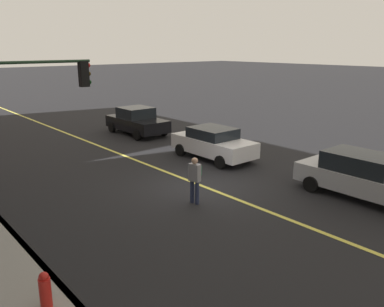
# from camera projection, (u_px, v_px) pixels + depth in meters

# --- Properties ---
(ground) EXTENTS (200.00, 200.00, 0.00)m
(ground) POSITION_uv_depth(u_px,v_px,m) (200.00, 185.00, 15.48)
(ground) COLOR black
(curb_edge) EXTENTS (80.00, 0.16, 0.15)m
(curb_edge) POSITION_uv_depth(u_px,v_px,m) (15.00, 237.00, 11.10)
(curb_edge) COLOR slate
(curb_edge) RESTS_ON ground
(lane_stripe_center) EXTENTS (80.00, 0.16, 0.01)m
(lane_stripe_center) POSITION_uv_depth(u_px,v_px,m) (200.00, 185.00, 15.48)
(lane_stripe_center) COLOR #D8CC4C
(lane_stripe_center) RESTS_ON ground
(car_silver) EXTENTS (4.76, 1.94, 1.62)m
(car_silver) POSITION_uv_depth(u_px,v_px,m) (363.00, 176.00, 14.01)
(car_silver) COLOR #A8AAB2
(car_silver) RESTS_ON ground
(car_black) EXTENTS (4.43, 2.13, 1.65)m
(car_black) POSITION_uv_depth(u_px,v_px,m) (137.00, 121.00, 24.40)
(car_black) COLOR black
(car_black) RESTS_ON ground
(car_white) EXTENTS (4.30, 2.00, 1.51)m
(car_white) POSITION_uv_depth(u_px,v_px,m) (213.00, 143.00, 19.00)
(car_white) COLOR silver
(car_white) RESTS_ON ground
(pedestrian_with_backpack) EXTENTS (0.43, 0.42, 1.64)m
(pedestrian_with_backpack) POSITION_uv_depth(u_px,v_px,m) (195.00, 177.00, 13.48)
(pedestrian_with_backpack) COLOR #262D4C
(pedestrian_with_backpack) RESTS_ON ground
(traffic_light_mast) EXTENTS (0.28, 4.23, 5.07)m
(traffic_light_mast) POSITION_uv_depth(u_px,v_px,m) (23.00, 102.00, 12.86)
(traffic_light_mast) COLOR #1E3823
(traffic_light_mast) RESTS_ON ground
(fire_hydrant) EXTENTS (0.24, 0.24, 0.94)m
(fire_hydrant) POSITION_uv_depth(u_px,v_px,m) (45.00, 293.00, 7.93)
(fire_hydrant) COLOR red
(fire_hydrant) RESTS_ON ground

